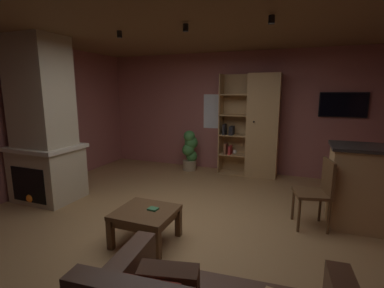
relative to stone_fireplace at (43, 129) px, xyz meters
The scene contains 16 objects.
floor 2.72m from the stone_fireplace, ahead, with size 6.00×5.83×0.02m, color #A37A4C.
wall_back 3.76m from the stone_fireplace, 49.38° to the left, with size 6.12×0.06×2.61m, color #9E5B56.
wall_left 0.60m from the stone_fireplace, behind, with size 0.06×5.83×2.61m, color #9E5B56.
ceiling 2.84m from the stone_fireplace, ahead, with size 6.00×5.83×0.02m, color brown.
window_pane_back 3.52m from the stone_fireplace, 53.40° to the left, with size 0.67×0.01×0.77m, color white.
stone_fireplace is the anchor object (origin of this frame).
bookshelf_cabinet 4.00m from the stone_fireplace, 40.24° to the left, with size 1.22×0.41×2.13m.
coffee_table 2.46m from the stone_fireplace, 15.55° to the right, with size 0.68×0.64×0.40m.
table_book_0 2.49m from the stone_fireplace, 14.00° to the right, with size 0.11×0.09×0.02m, color #387247.
dining_chair 4.21m from the stone_fireplace, ahead, with size 0.50×0.50×0.92m.
potted_floor_plant 3.00m from the stone_fireplace, 57.57° to the left, with size 0.34×0.35×0.92m.
wall_mounted_tv 5.38m from the stone_fireplace, 31.29° to the left, with size 0.85×0.06×0.48m.
track_light_spot_0 1.41m from the stone_fireplace, ahead, with size 0.07×0.07×0.09m, color black.
track_light_spot_1 2.01m from the stone_fireplace, ahead, with size 0.07×0.07×0.09m, color black.
track_light_spot_2 2.82m from the stone_fireplace, ahead, with size 0.07×0.07×0.09m, color black.
track_light_spot_3 3.74m from the stone_fireplace, ahead, with size 0.07×0.07×0.09m, color black.
Camera 1 is at (1.40, -3.20, 1.79)m, focal length 26.18 mm.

